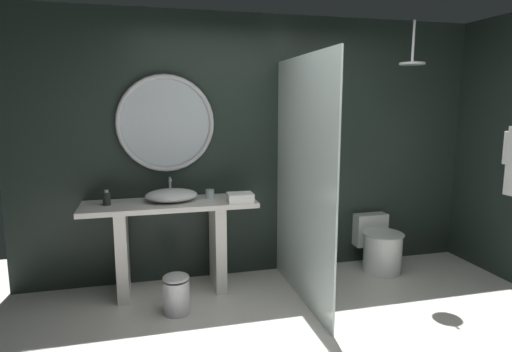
{
  "coord_description": "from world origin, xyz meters",
  "views": [
    {
      "loc": [
        -1.14,
        -2.38,
        1.75
      ],
      "look_at": [
        -0.28,
        0.97,
        1.17
      ],
      "focal_mm": 30.57,
      "sensor_mm": 36.0,
      "label": 1
    }
  ],
  "objects": [
    {
      "name": "shower_glass_panel",
      "position": [
        0.18,
        1.14,
        1.07
      ],
      "size": [
        0.02,
        1.43,
        2.15
      ],
      "primitive_type": "cube",
      "color": "silver",
      "rests_on": "ground_plane"
    },
    {
      "name": "tumbler_cup",
      "position": [
        -0.56,
        1.63,
        0.9
      ],
      "size": [
        0.08,
        0.08,
        0.09
      ],
      "primitive_type": "cylinder",
      "color": "silver",
      "rests_on": "vanity_counter"
    },
    {
      "name": "vessel_sink",
      "position": [
        -0.92,
        1.61,
        0.91
      ],
      "size": [
        0.48,
        0.39,
        0.2
      ],
      "color": "white",
      "rests_on": "vanity_counter"
    },
    {
      "name": "rain_shower_head",
      "position": [
        1.31,
        1.31,
        2.14
      ],
      "size": [
        0.24,
        0.24,
        0.4
      ],
      "color": "#B7B7BC"
    },
    {
      "name": "back_wall_panel",
      "position": [
        0.0,
        1.9,
        1.3
      ],
      "size": [
        4.8,
        0.1,
        2.6
      ],
      "primitive_type": "cube",
      "color": "#1E2823",
      "rests_on": "ground_plane"
    },
    {
      "name": "toilet",
      "position": [
        1.22,
        1.57,
        0.25
      ],
      "size": [
        0.41,
        0.58,
        0.55
      ],
      "color": "white",
      "rests_on": "ground_plane"
    },
    {
      "name": "vanity_counter",
      "position": [
        -0.94,
        1.58,
        0.55
      ],
      "size": [
        1.57,
        0.51,
        0.86
      ],
      "color": "silver",
      "rests_on": "ground_plane"
    },
    {
      "name": "round_wall_mirror",
      "position": [
        -0.94,
        1.81,
        1.56
      ],
      "size": [
        0.91,
        0.05,
        0.91
      ],
      "color": "#B7B7BC"
    },
    {
      "name": "soap_dispenser",
      "position": [
        -1.49,
        1.59,
        0.92
      ],
      "size": [
        0.07,
        0.07,
        0.14
      ],
      "color": "#282D28",
      "rests_on": "vanity_counter"
    },
    {
      "name": "waste_bin",
      "position": [
        -0.93,
        1.11,
        0.18
      ],
      "size": [
        0.22,
        0.22,
        0.35
      ],
      "color": "#B7B7BC",
      "rests_on": "ground_plane"
    },
    {
      "name": "folded_hand_towel",
      "position": [
        -0.32,
        1.42,
        0.9
      ],
      "size": [
        0.24,
        0.19,
        0.08
      ],
      "primitive_type": "cube",
      "rotation": [
        0.0,
        0.0,
        -0.03
      ],
      "color": "white",
      "rests_on": "vanity_counter"
    }
  ]
}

